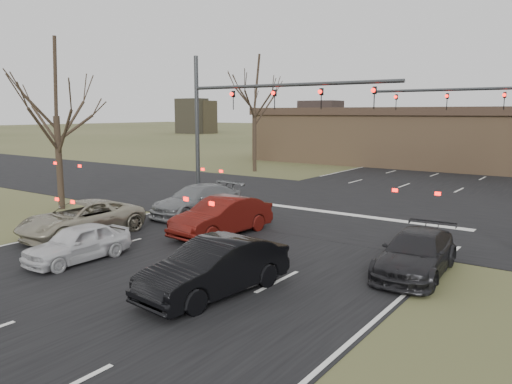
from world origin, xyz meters
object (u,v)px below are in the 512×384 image
building (483,138)px  car_red_ahead (222,216)px  mast_arm_far (510,109)px  mast_arm_near (243,108)px  car_grey_ahead (197,200)px  car_white_sedan (78,243)px  car_charcoal_sedan (416,253)px  car_silver_suv (81,219)px  car_black_hatch (214,268)px

building → car_red_ahead: size_ratio=9.27×
building → mast_arm_far: mast_arm_far is taller
mast_arm_near → car_grey_ahead: (0.43, -4.19, -4.35)m
mast_arm_near → car_white_sedan: size_ratio=3.37×
building → car_charcoal_sedan: (4.50, -31.94, -2.02)m
mast_arm_near → car_red_ahead: 8.71m
car_white_sedan → car_grey_ahead: (-1.80, 7.83, 0.11)m
car_silver_suv → car_white_sedan: car_silver_suv is taller
car_grey_ahead → car_red_ahead: car_red_ahead is taller
building → car_charcoal_sedan: bearing=-82.0°
building → car_grey_ahead: bearing=-103.1°
car_black_hatch → car_red_ahead: (-4.03, 5.26, 0.01)m
mast_arm_far → car_charcoal_sedan: 17.50m
mast_arm_far → car_black_hatch: (-3.54, -21.78, -4.27)m
car_charcoal_sedan → building: bearing=94.1°
mast_arm_near → car_white_sedan: (2.23, -12.02, -4.46)m
building → mast_arm_far: (4.18, -15.00, 2.35)m
car_grey_ahead → car_charcoal_sedan: bearing=-8.3°
mast_arm_near → car_silver_suv: bearing=-93.3°
mast_arm_far → car_grey_ahead: (-10.98, -14.19, -4.30)m
car_black_hatch → car_charcoal_sedan: size_ratio=1.01×
car_charcoal_sedan → mast_arm_near: bearing=145.4°
mast_arm_far → car_silver_suv: mast_arm_far is taller
mast_arm_near → car_red_ahead: (3.84, -6.52, -4.32)m
mast_arm_near → car_black_hatch: (7.87, -11.78, -4.33)m
mast_arm_far → car_silver_suv: 23.62m
mast_arm_near → car_white_sedan: mast_arm_near is taller
building → car_grey_ahead: size_ratio=8.57×
car_black_hatch → car_charcoal_sedan: 6.19m
mast_arm_far → car_charcoal_sedan: (0.32, -16.94, -4.37)m
car_white_sedan → car_black_hatch: bearing=2.8°
mast_arm_far → car_black_hatch: bearing=-99.2°
building → car_grey_ahead: (-6.80, -29.19, -1.95)m
car_silver_suv → car_black_hatch: bearing=-9.4°
car_silver_suv → car_charcoal_sedan: (12.30, 2.95, -0.05)m
car_black_hatch → building: bearing=97.5°
building → mast_arm_near: 26.14m
car_white_sedan → car_charcoal_sedan: car_charcoal_sedan is taller
mast_arm_far → mast_arm_near: bearing=-138.8°
mast_arm_far → car_black_hatch: mast_arm_far is taller
building → car_white_sedan: size_ratio=11.81×
mast_arm_far → car_grey_ahead: mast_arm_far is taller
car_silver_suv → car_grey_ahead: size_ratio=1.01×
car_silver_suv → car_charcoal_sedan: bearing=16.7°
mast_arm_near → car_charcoal_sedan: bearing=-30.6°
car_black_hatch → mast_arm_near: bearing=130.2°
car_black_hatch → car_white_sedan: bearing=-171.0°
car_silver_suv → mast_arm_near: bearing=90.0°
mast_arm_near → car_red_ahead: mast_arm_near is taller
car_white_sedan → car_charcoal_sedan: 10.77m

